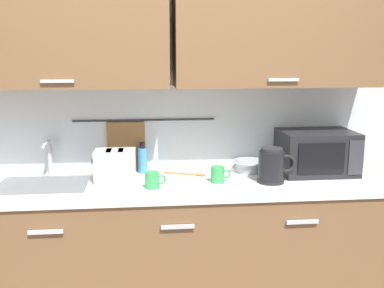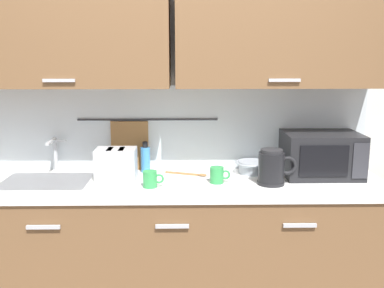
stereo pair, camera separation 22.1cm
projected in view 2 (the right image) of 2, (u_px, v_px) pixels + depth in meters
The scene contains 11 objects.
counter_unit at pixel (172, 250), 2.77m from camera, with size 2.53×0.64×0.90m.
back_wall_assembly at pixel (173, 74), 2.78m from camera, with size 3.70×0.41×2.50m.
sink_faucet at pixel (55, 150), 2.86m from camera, with size 0.09×0.17×0.22m.
microwave at pixel (321, 154), 2.77m from camera, with size 0.46×0.35×0.27m.
electric_kettle at pixel (272, 167), 2.60m from camera, with size 0.23×0.16×0.21m.
dish_soap_bottle at pixel (145, 159), 2.88m from camera, with size 0.06×0.06×0.20m.
mug_near_sink at pixel (150, 179), 2.55m from camera, with size 0.12×0.08×0.09m.
mixing_bowl at pixel (252, 166), 2.85m from camera, with size 0.21×0.21×0.08m.
toaster at pixel (116, 164), 2.70m from camera, with size 0.26×0.17×0.19m.
mug_by_kettle at pixel (217, 175), 2.63m from camera, with size 0.12×0.08×0.09m.
wooden_spoon at pixel (191, 174), 2.81m from camera, with size 0.27×0.12×0.01m.
Camera 2 is at (0.06, -2.28, 1.65)m, focal length 42.03 mm.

